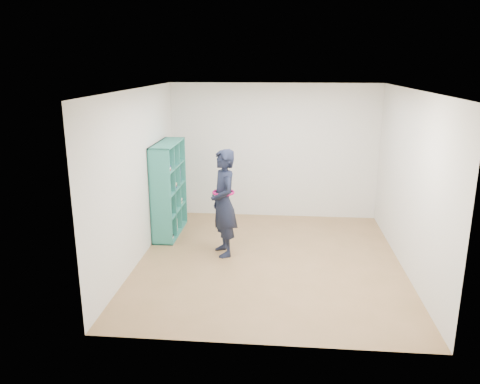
{
  "coord_description": "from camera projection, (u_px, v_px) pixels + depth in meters",
  "views": [
    {
      "loc": [
        0.17,
        -6.71,
        2.97
      ],
      "look_at": [
        -0.48,
        0.3,
        1.01
      ],
      "focal_mm": 35.0,
      "sensor_mm": 36.0,
      "label": 1
    }
  ],
  "objects": [
    {
      "name": "wall_front",
      "position": [
        264.0,
        233.0,
        4.74
      ],
      "size": [
        4.0,
        0.02,
        2.6
      ],
      "primitive_type": "cube",
      "color": "silver",
      "rests_on": "floor"
    },
    {
      "name": "ceiling",
      "position": [
        272.0,
        89.0,
        6.55
      ],
      "size": [
        4.5,
        4.5,
        0.0
      ],
      "primitive_type": "plane",
      "color": "white",
      "rests_on": "wall_back"
    },
    {
      "name": "floor",
      "position": [
        269.0,
        261.0,
        7.24
      ],
      "size": [
        4.5,
        4.5,
        0.0
      ],
      "primitive_type": "plane",
      "color": "olive",
      "rests_on": "ground"
    },
    {
      "name": "smartphone",
      "position": [
        213.0,
        195.0,
        7.31
      ],
      "size": [
        0.05,
        0.09,
        0.13
      ],
      "rotation": [
        0.27,
        0.0,
        0.5
      ],
      "color": "silver",
      "rests_on": "person"
    },
    {
      "name": "bookshelf",
      "position": [
        167.0,
        190.0,
        8.22
      ],
      "size": [
        0.36,
        1.23,
        1.64
      ],
      "color": "teal",
      "rests_on": "floor"
    },
    {
      "name": "wall_back",
      "position": [
        274.0,
        151.0,
        9.05
      ],
      "size": [
        4.0,
        0.02,
        2.6
      ],
      "primitive_type": "cube",
      "color": "silver",
      "rests_on": "floor"
    },
    {
      "name": "wall_right",
      "position": [
        410.0,
        182.0,
        6.72
      ],
      "size": [
        0.02,
        4.5,
        2.6
      ],
      "primitive_type": "cube",
      "color": "silver",
      "rests_on": "floor"
    },
    {
      "name": "wall_left",
      "position": [
        138.0,
        176.0,
        7.07
      ],
      "size": [
        0.02,
        4.5,
        2.6
      ],
      "primitive_type": "cube",
      "color": "silver",
      "rests_on": "floor"
    },
    {
      "name": "person",
      "position": [
        224.0,
        203.0,
        7.29
      ],
      "size": [
        0.62,
        0.73,
        1.7
      ],
      "rotation": [
        0.0,
        0.0,
        -1.16
      ],
      "color": "black",
      "rests_on": "floor"
    }
  ]
}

